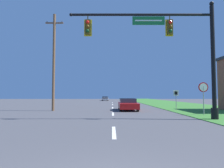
# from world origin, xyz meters

# --- Properties ---
(grass_verge_right) EXTENTS (10.00, 110.00, 0.04)m
(grass_verge_right) POSITION_xyz_m (10.50, 30.00, 0.02)
(grass_verge_right) COLOR #38752D
(grass_verge_right) RESTS_ON ground
(road_center_line) EXTENTS (0.16, 34.80, 0.01)m
(road_center_line) POSITION_xyz_m (0.00, 22.00, 0.01)
(road_center_line) COLOR silver
(road_center_line) RESTS_ON ground
(signal_mast) EXTENTS (9.46, 0.47, 7.59)m
(signal_mast) POSITION_xyz_m (4.09, 10.21, 4.63)
(signal_mast) COLOR black
(signal_mast) RESTS_ON grass_verge_right
(car_ahead) EXTENTS (1.86, 4.62, 1.19)m
(car_ahead) POSITION_xyz_m (1.55, 18.13, 0.61)
(car_ahead) COLOR black
(car_ahead) RESTS_ON ground
(far_car) EXTENTS (1.82, 4.31, 1.19)m
(far_car) POSITION_xyz_m (-2.00, 54.30, 0.60)
(far_car) COLOR black
(far_car) RESTS_ON ground
(stop_sign) EXTENTS (0.76, 0.07, 2.50)m
(stop_sign) POSITION_xyz_m (6.99, 12.99, 1.86)
(stop_sign) COLOR gray
(stop_sign) RESTS_ON grass_verge_right
(route_sign_post) EXTENTS (0.55, 0.06, 2.03)m
(route_sign_post) POSITION_xyz_m (6.55, 18.21, 1.53)
(route_sign_post) COLOR gray
(route_sign_post) RESTS_ON grass_verge_right
(utility_pole_near) EXTENTS (1.80, 0.26, 9.75)m
(utility_pole_near) POSITION_xyz_m (-5.91, 17.39, 5.04)
(utility_pole_near) COLOR brown
(utility_pole_near) RESTS_ON ground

